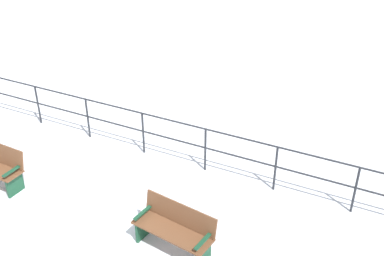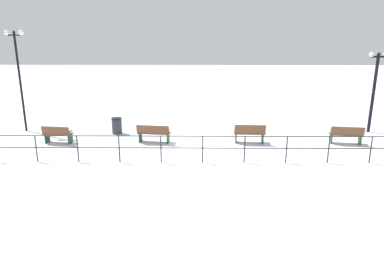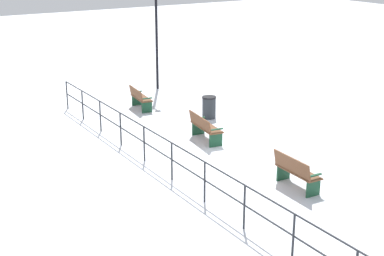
# 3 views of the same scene
# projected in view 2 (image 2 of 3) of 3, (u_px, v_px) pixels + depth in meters

# --- Properties ---
(ground_plane) EXTENTS (80.00, 80.00, 0.00)m
(ground_plane) POSITION_uv_depth(u_px,v_px,m) (202.00, 143.00, 16.85)
(ground_plane) COLOR white
(ground_plane) RESTS_ON ground
(bench_nearest) EXTENTS (0.70, 1.56, 0.88)m
(bench_nearest) POSITION_uv_depth(u_px,v_px,m) (346.00, 135.00, 16.54)
(bench_nearest) COLOR brown
(bench_nearest) RESTS_ON ground
(bench_second) EXTENTS (0.61, 1.48, 0.95)m
(bench_second) POSITION_uv_depth(u_px,v_px,m) (250.00, 133.00, 16.65)
(bench_second) COLOR brown
(bench_second) RESTS_ON ground
(bench_third) EXTENTS (0.77, 1.62, 0.91)m
(bench_third) POSITION_uv_depth(u_px,v_px,m) (154.00, 133.00, 16.71)
(bench_third) COLOR brown
(bench_third) RESTS_ON ground
(bench_fourth) EXTENTS (0.68, 1.42, 0.88)m
(bench_fourth) POSITION_uv_depth(u_px,v_px,m) (58.00, 134.00, 16.63)
(bench_fourth) COLOR brown
(bench_fourth) RESTS_ON ground
(lamppost_near) EXTENTS (0.25, 0.95, 4.16)m
(lamppost_near) POSITION_uv_depth(u_px,v_px,m) (375.00, 83.00, 17.99)
(lamppost_near) COLOR black
(lamppost_near) RESTS_ON ground
(lamppost_middle) EXTENTS (0.26, 0.98, 5.22)m
(lamppost_middle) POSITION_uv_depth(u_px,v_px,m) (18.00, 64.00, 17.92)
(lamppost_middle) COLOR black
(lamppost_middle) RESTS_ON ground
(waterfront_railing) EXTENTS (0.05, 16.91, 1.13)m
(waterfront_railing) POSITION_uv_depth(u_px,v_px,m) (203.00, 145.00, 14.13)
(waterfront_railing) COLOR #26282D
(waterfront_railing) RESTS_ON ground
(trash_bin) EXTENTS (0.53, 0.53, 0.84)m
(trash_bin) POSITION_uv_depth(u_px,v_px,m) (117.00, 126.00, 18.24)
(trash_bin) COLOR #2D3338
(trash_bin) RESTS_ON ground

